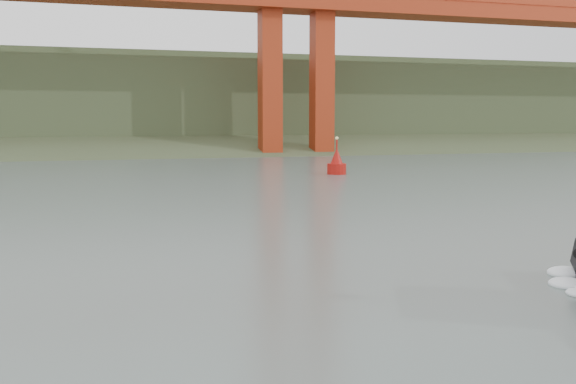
{
  "coord_description": "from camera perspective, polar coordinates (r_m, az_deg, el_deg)",
  "views": [
    {
      "loc": [
        -6.4,
        -16.29,
        5.39
      ],
      "look_at": [
        1.04,
        8.73,
        2.4
      ],
      "focal_mm": 40.0,
      "sensor_mm": 36.0,
      "label": 1
    }
  ],
  "objects": [
    {
      "name": "ground",
      "position": [
        18.32,
        4.75,
        -10.61
      ],
      "size": [
        400.0,
        400.0,
        0.0
      ],
      "primitive_type": "plane",
      "color": "#4A5854",
      "rests_on": "ground"
    },
    {
      "name": "headlands",
      "position": [
        141.95,
        -14.07,
        7.01
      ],
      "size": [
        500.0,
        105.36,
        27.12
      ],
      "color": "#334527",
      "rests_on": "ground"
    },
    {
      "name": "nav_buoy",
      "position": [
        62.75,
        4.35,
        2.52
      ],
      "size": [
        1.86,
        1.86,
        3.88
      ],
      "color": "#A6110B",
      "rests_on": "ground"
    }
  ]
}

